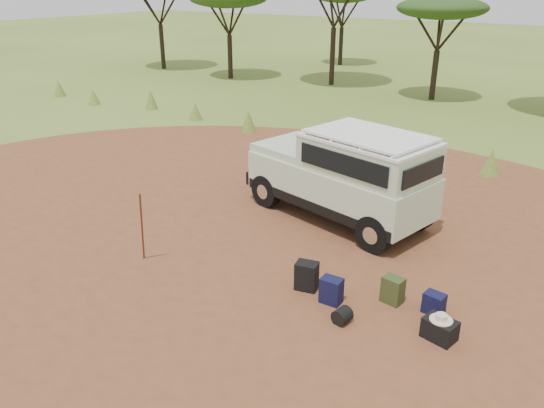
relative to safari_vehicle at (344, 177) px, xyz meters
The scene contains 12 objects.
ground 3.28m from the safari_vehicle, 103.25° to the right, with size 140.00×140.00×0.00m, color #567329.
dirt_clearing 3.28m from the safari_vehicle, 103.25° to the right, with size 23.00×23.00×0.01m, color brown.
grass_fringe 5.75m from the safari_vehicle, 95.95° to the left, with size 36.60×1.60×0.90m.
safari_vehicle is the anchor object (origin of this frame).
walking_staff 4.95m from the safari_vehicle, 119.82° to the right, with size 0.04×0.04×1.68m, color maroon.
backpack_black 3.52m from the safari_vehicle, 74.85° to the right, with size 0.41×0.30×0.57m, color black.
backpack_navy 3.87m from the safari_vehicle, 66.41° to the right, with size 0.39×0.28×0.51m, color #111235.
backpack_olive 3.83m from the safari_vehicle, 49.13° to the right, with size 0.37×0.27×0.52m, color #404721.
duffel_navy 4.30m from the safari_vehicle, 40.68° to the right, with size 0.36×0.27×0.40m, color #111235.
hard_case 4.98m from the safari_vehicle, 44.28° to the right, with size 0.52×0.37×0.37m, color black.
stuff_sack 4.48m from the safari_vehicle, 63.33° to the right, with size 0.29×0.29×0.29m, color black.
safari_hat 4.95m from the safari_vehicle, 44.28° to the right, with size 0.38×0.38×0.11m.
Camera 1 is at (5.90, -7.98, 5.53)m, focal length 35.00 mm.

